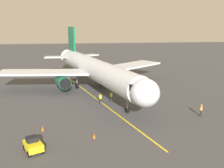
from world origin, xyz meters
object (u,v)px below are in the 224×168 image
(tug_near_nose, at_px, (33,145))
(safety_cone_nose_left, at_px, (43,129))
(ground_crew_marshaller, at_px, (201,110))
(ground_crew_loader, at_px, (111,97))
(ground_crew_wing_walker, at_px, (100,99))
(safety_cone_nose_right, at_px, (94,136))
(airplane, at_px, (94,69))

(tug_near_nose, relative_size, safety_cone_nose_left, 4.94)
(ground_crew_marshaller, bearing_deg, ground_crew_loader, -35.93)
(ground_crew_wing_walker, xyz_separation_m, safety_cone_nose_right, (1.76, 12.44, -0.61))
(tug_near_nose, height_order, safety_cone_nose_left, tug_near_nose)
(airplane, relative_size, ground_crew_marshaller, 23.15)
(ground_crew_wing_walker, distance_m, safety_cone_nose_right, 12.58)
(airplane, bearing_deg, safety_cone_nose_left, 68.11)
(tug_near_nose, bearing_deg, airplane, -107.98)
(airplane, relative_size, safety_cone_nose_right, 71.97)
(ground_crew_marshaller, distance_m, safety_cone_nose_left, 21.05)
(ground_crew_marshaller, bearing_deg, airplane, -49.97)
(ground_crew_loader, height_order, safety_cone_nose_right, ground_crew_loader)
(ground_crew_marshaller, xyz_separation_m, ground_crew_wing_walker, (13.20, -7.36, 0.00))
(ground_crew_wing_walker, height_order, safety_cone_nose_right, ground_crew_wing_walker)
(airplane, distance_m, tug_near_nose, 25.00)
(ground_crew_marshaller, xyz_separation_m, ground_crew_loader, (11.36, -8.23, 0.00))
(ground_crew_wing_walker, height_order, ground_crew_loader, same)
(ground_crew_marshaller, bearing_deg, safety_cone_nose_right, 18.76)
(ground_crew_wing_walker, distance_m, ground_crew_loader, 2.03)
(safety_cone_nose_left, bearing_deg, airplane, -111.89)
(ground_crew_loader, relative_size, safety_cone_nose_right, 3.11)
(tug_near_nose, distance_m, safety_cone_nose_left, 5.24)
(ground_crew_marshaller, height_order, safety_cone_nose_left, ground_crew_marshaller)
(ground_crew_marshaller, xyz_separation_m, tug_near_nose, (21.20, 7.45, -0.18))
(tug_near_nose, xyz_separation_m, safety_cone_nose_left, (-0.28, -5.21, -0.43))
(airplane, xyz_separation_m, safety_cone_nose_right, (1.42, 21.20, -3.73))
(safety_cone_nose_right, bearing_deg, tug_near_nose, 20.77)
(safety_cone_nose_left, bearing_deg, ground_crew_marshaller, -173.90)
(airplane, bearing_deg, ground_crew_loader, 105.48)
(ground_crew_marshaller, relative_size, ground_crew_loader, 1.00)
(ground_crew_wing_walker, distance_m, tug_near_nose, 16.83)
(airplane, height_order, safety_cone_nose_left, airplane)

